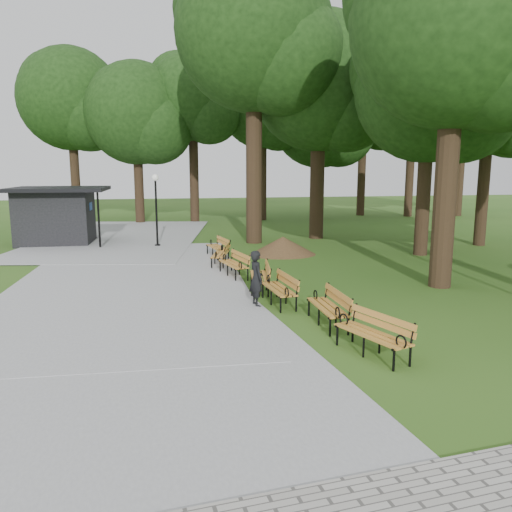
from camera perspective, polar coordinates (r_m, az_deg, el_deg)
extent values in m
plane|color=#2C5418|center=(14.92, 0.19, -4.72)|extent=(100.00, 100.00, 0.00)
cube|color=#97979A|center=(17.61, -14.63, -2.66)|extent=(12.00, 38.00, 0.06)
imported|color=black|center=(13.80, 0.05, -2.59)|extent=(0.47, 0.63, 1.57)
cylinder|color=black|center=(24.78, -11.26, 4.79)|extent=(0.10, 0.10, 3.24)
sphere|color=white|center=(24.69, -11.40, 8.76)|extent=(0.32, 0.32, 0.32)
cone|color=#47301C|center=(22.18, 3.06, 1.19)|extent=(2.48, 2.48, 0.80)
cylinder|color=black|center=(16.88, 20.88, 9.06)|extent=(0.70, 0.70, 7.41)
sphere|color=black|center=(17.42, 21.86, 23.65)|extent=(6.36, 6.36, 6.36)
cylinder|color=black|center=(23.01, 18.60, 8.15)|extent=(0.60, 0.60, 6.51)
sphere|color=black|center=(23.25, 19.15, 17.71)|extent=(6.27, 6.27, 6.27)
cylinder|color=black|center=(25.47, -0.23, 12.00)|extent=(0.80, 0.80, 9.36)
sphere|color=black|center=(26.26, -0.24, 24.20)|extent=(7.61, 7.61, 7.61)
cylinder|color=black|center=(27.33, 7.00, 9.82)|extent=(0.76, 0.76, 7.48)
sphere|color=black|center=(27.68, 7.21, 19.05)|extent=(7.12, 7.12, 7.12)
cylinder|color=black|center=(27.00, 24.51, 7.93)|extent=(0.56, 0.56, 6.47)
sphere|color=black|center=(27.19, 25.11, 16.02)|extent=(5.41, 5.41, 5.41)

